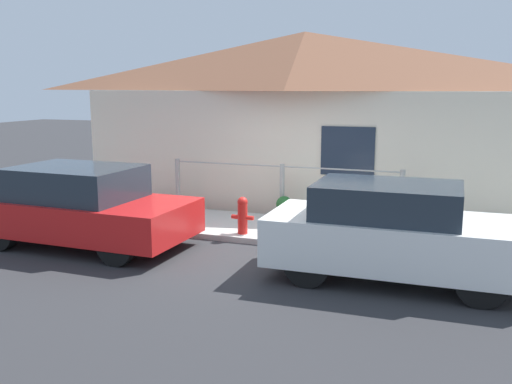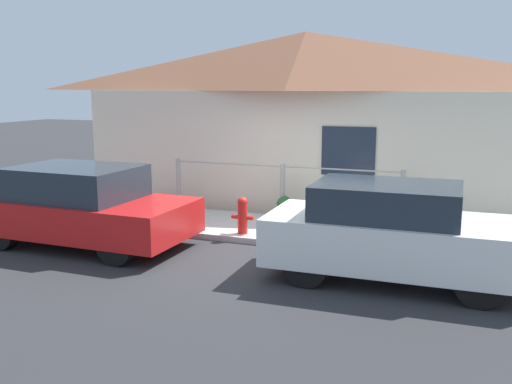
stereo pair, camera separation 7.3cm
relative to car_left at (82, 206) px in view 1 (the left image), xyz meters
The scene contains 8 objects.
ground_plane 3.05m from the car_left, 20.73° to the left, with size 60.00×60.00×0.00m, color #2D2D30.
sidewalk 3.50m from the car_left, 36.21° to the left, with size 24.00×1.96×0.11m.
house 5.71m from the car_left, 57.51° to the left, with size 10.31×2.23×3.96m.
fence 3.99m from the car_left, 45.89° to the left, with size 4.90×0.10×1.11m.
car_left is the anchor object (origin of this frame).
car_right 5.37m from the car_left, ahead, with size 3.70×1.64×1.42m.
fire_hydrant 2.85m from the car_left, 27.99° to the left, with size 0.42×0.19×0.69m.
potted_plant_near_hydrant 3.98m from the car_left, 43.74° to the left, with size 0.33×0.33×0.47m.
Camera 1 is at (3.46, -9.19, 2.79)m, focal length 40.00 mm.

